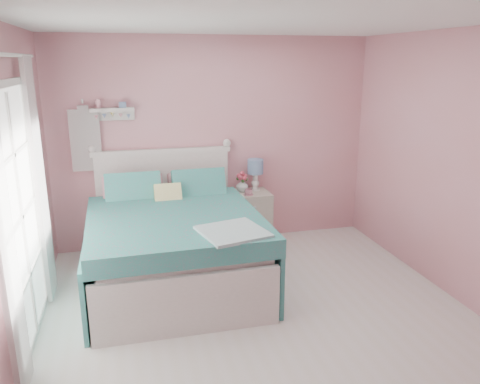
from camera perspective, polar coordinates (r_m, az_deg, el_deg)
name	(u,v)px	position (r m, az deg, el deg)	size (l,w,h in m)	color
floor	(266,329)	(4.33, 3.20, -16.34)	(4.50, 4.50, 0.00)	silver
room_shell	(269,154)	(3.74, 3.57, 4.69)	(4.50, 4.50, 4.50)	#CA8084
bed	(174,244)	(5.04, -8.08, -6.33)	(1.75, 2.19, 1.26)	silver
nightstand	(250,218)	(6.02, 1.25, -3.17)	(0.48, 0.47, 0.69)	beige
table_lamp	(255,169)	(5.95, 1.89, 2.84)	(0.20, 0.20, 0.40)	white
vase	(242,185)	(5.93, 0.27, 0.83)	(0.16, 0.16, 0.16)	silver
teacup	(249,192)	(5.79, 1.05, 0.00)	(0.09, 0.09, 0.07)	#CD899C
roses	(242,176)	(5.90, 0.26, 1.94)	(0.14, 0.11, 0.12)	#DF4C64
wall_shelf	(112,111)	(5.72, -15.33, 9.52)	(0.50, 0.15, 0.25)	silver
hanging_dress	(86,141)	(5.77, -18.31, 5.97)	(0.34, 0.03, 0.72)	white
french_door	(20,218)	(4.17, -25.21, -2.87)	(0.04, 1.32, 2.16)	silver
curtain_near	(4,238)	(3.44, -26.81, -4.99)	(0.04, 0.40, 2.32)	white
curtain_far	(40,182)	(4.84, -23.21, 1.08)	(0.04, 0.40, 2.32)	white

